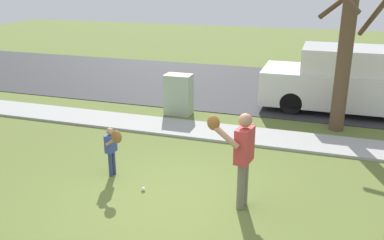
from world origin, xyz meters
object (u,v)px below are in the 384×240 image
Objects in this scene: person_adult at (241,151)px; street_tree_near at (347,39)px; baseball at (143,189)px; parked_van_white at (349,81)px; person_child at (113,145)px; utility_cabinet at (179,94)px.

street_tree_near reaches higher than person_adult.
baseball is 0.01× the size of parked_van_white.
street_tree_near reaches higher than person_child.
person_adult is 0.34× the size of parked_van_white.
street_tree_near is at bearing -98.72° from parked_van_white.
street_tree_near is (1.63, 4.60, 1.32)m from person_adult.
person_child is 0.24× the size of street_tree_near.
street_tree_near is at bearing 53.00° from person_child.
person_adult reaches higher than person_child.
baseball is 4.71m from utility_cabinet.
baseball is 0.02× the size of street_tree_near.
parked_van_white is at bearing 81.28° from street_tree_near.
parked_van_white is (0.28, 1.81, -1.47)m from street_tree_near.
person_adult is at bearing 0.46° from person_child.
person_child is 1.09m from baseball.
person_adult is at bearing -109.53° from street_tree_near.
person_adult is 2.68m from person_child.
street_tree_near reaches higher than utility_cabinet.
parked_van_white reaches higher than utility_cabinet.
utility_cabinet is 0.24× the size of parked_van_white.
street_tree_near is at bearing 53.10° from baseball.
person_child is 14.38× the size of baseball.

